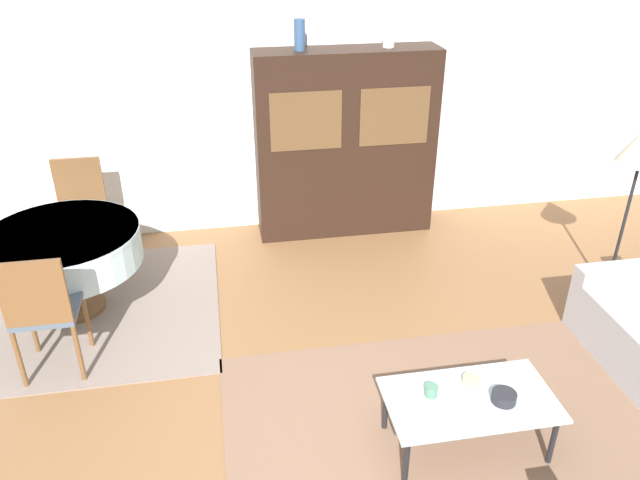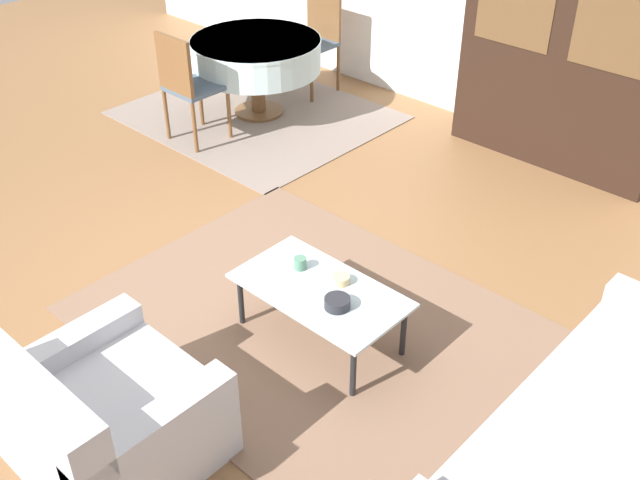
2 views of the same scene
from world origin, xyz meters
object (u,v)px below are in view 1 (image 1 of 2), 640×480
Objects in this scene: cup at (431,390)px; vase_short at (389,37)px; dining_table at (64,248)px; bowl_small at (471,380)px; coffee_table at (470,403)px; vase_tall at (300,35)px; display_cabinet at (345,144)px; bowl at (504,397)px; dining_chair_near at (43,307)px; dining_chair_far at (81,206)px.

vase_short reaches higher than cup.
dining_table reaches higher than bowl_small.
coffee_table is 3.76× the size of vase_tall.
dining_table reaches higher than coffee_table.
dining_table is at bearing -156.78° from display_cabinet.
bowl_small is (-0.14, 0.19, -0.01)m from bowl.
display_cabinet reaches higher than dining_chair_near.
dining_chair_near is 3.62× the size of vase_tall.
dining_chair_far is 9.50× the size of bowl_small.
vase_short is (0.50, 3.08, 1.54)m from cup.
display_cabinet is 3.07m from bowl_small.
cup is 0.28× the size of vase_tall.
display_cabinet is 3.12m from cup.
dining_chair_near and dining_chair_far have the same top height.
bowl is at bearing -91.47° from vase_short.
bowl_small reaches higher than coffee_table.
vase_short reaches higher than coffee_table.
display_cabinet is at bearing 93.37° from bowl_small.
bowl is at bearing -76.56° from vase_tall.
coffee_table is 3.96m from dining_chair_far.
bowl_small is at bearing 135.13° from dining_chair_far.
coffee_table is 1.04× the size of dining_chair_near.
dining_table is at bearing 90.00° from dining_chair_far.
dining_chair_near reaches higher than bowl_small.
coffee_table is at bearing -94.94° from vase_short.
vase_tall is at bearing 100.37° from coffee_table.
bowl_small is at bearing -86.63° from display_cabinet.
bowl reaches higher than coffee_table.
vase_short reaches higher than dining_table.
vase_short is (0.22, 3.02, 1.55)m from bowl_small.
dining_chair_far is at bearing -174.87° from vase_short.
cup reaches higher than bowl_small.
vase_tall reaches higher than cup.
bowl is at bearing -23.34° from dining_chair_near.
dining_chair_far reaches higher than cup.
bowl is at bearing -35.83° from dining_table.
vase_tall is (2.13, 1.95, 1.44)m from dining_chair_near.
display_cabinet is at bearing -0.12° from vase_tall.
cup is 0.74× the size of bowl_small.
dining_chair_near is 3.23m from vase_tall.
coffee_table is 2.97m from dining_chair_near.
coffee_table is at bearing 162.96° from bowl.
dining_chair_far reaches higher than bowl_small.
bowl is (2.90, -2.09, -0.18)m from dining_table.
coffee_table is 0.25m from cup.
vase_tall reaches higher than dining_chair_near.
display_cabinet is 23.80× the size of cup.
dining_chair_far is 6.65× the size of bowl.
display_cabinet is 1.86× the size of dining_chair_near.
vase_short reaches higher than display_cabinet.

